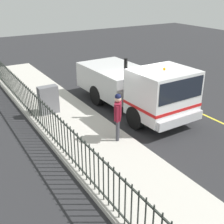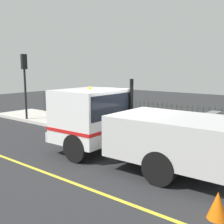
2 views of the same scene
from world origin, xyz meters
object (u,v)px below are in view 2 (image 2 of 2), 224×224
(traffic_light_near, at_px, (24,73))
(traffic_cone, at_px, (218,205))
(worker_standing, at_px, (121,111))
(utility_cabinet, at_px, (212,127))
(work_truck, at_px, (125,124))

(traffic_light_near, distance_m, traffic_cone, 13.08)
(worker_standing, xyz_separation_m, traffic_light_near, (-0.36, 6.64, 1.57))
(utility_cabinet, bearing_deg, work_truck, 154.92)
(worker_standing, distance_m, utility_cabinet, 3.89)
(work_truck, distance_m, worker_standing, 3.03)
(work_truck, distance_m, traffic_cone, 4.21)
(work_truck, relative_size, utility_cabinet, 5.31)
(traffic_light_near, bearing_deg, work_truck, 81.49)
(worker_standing, bearing_deg, traffic_cone, 0.85)
(work_truck, relative_size, traffic_light_near, 1.76)
(work_truck, xyz_separation_m, traffic_light_near, (1.97, 8.59, 1.54))
(traffic_light_near, relative_size, utility_cabinet, 3.02)
(utility_cabinet, bearing_deg, worker_standing, 109.57)
(work_truck, bearing_deg, traffic_light_near, 75.32)
(work_truck, height_order, traffic_light_near, traffic_light_near)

